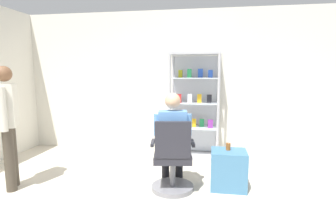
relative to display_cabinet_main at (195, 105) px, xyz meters
The scene contains 7 objects.
back_wall 0.60m from the display_cabinet_main, 149.39° to the left, with size 6.00×0.10×2.70m, color silver.
display_cabinet_main is the anchor object (origin of this frame).
office_chair 1.72m from the display_cabinet_main, 96.05° to the right, with size 0.60×0.56×0.96m.
seated_shopkeeper 1.48m from the display_cabinet_main, 97.71° to the right, with size 0.53×0.60×1.29m.
storage_crate 1.65m from the display_cabinet_main, 68.26° to the right, with size 0.47×0.40×0.52m, color teal.
tea_glass 1.51m from the display_cabinet_main, 68.09° to the right, with size 0.06×0.06×0.10m, color brown.
standing_customer 2.97m from the display_cabinet_main, 141.16° to the right, with size 0.37×0.47×1.63m.
Camera 1 is at (0.71, -2.14, 1.54)m, focal length 28.63 mm.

